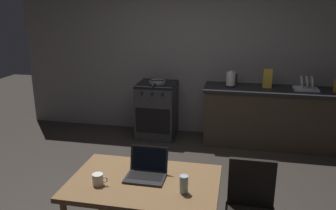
% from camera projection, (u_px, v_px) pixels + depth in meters
% --- Properties ---
extents(ground_plane, '(12.00, 12.00, 0.00)m').
position_uv_depth(ground_plane, '(160.00, 204.00, 3.71)').
color(ground_plane, '#2D2823').
extents(back_wall, '(6.40, 0.10, 2.55)m').
position_uv_depth(back_wall, '(210.00, 57.00, 5.45)').
color(back_wall, gray).
rests_on(back_wall, ground_plane).
extents(kitchen_counter, '(2.16, 0.64, 0.89)m').
position_uv_depth(kitchen_counter, '(275.00, 117.00, 5.16)').
color(kitchen_counter, '#382D23').
rests_on(kitchen_counter, ground_plane).
extents(stove_oven, '(0.60, 0.62, 0.89)m').
position_uv_depth(stove_oven, '(157.00, 110.00, 5.51)').
color(stove_oven, '#2D2D30').
rests_on(stove_oven, ground_plane).
extents(dining_table, '(1.20, 0.79, 0.73)m').
position_uv_depth(dining_table, '(144.00, 189.00, 2.75)').
color(dining_table, brown).
rests_on(dining_table, ground_plane).
extents(chair, '(0.40, 0.40, 0.89)m').
position_uv_depth(chair, '(250.00, 208.00, 2.76)').
color(chair, black).
rests_on(chair, ground_plane).
extents(laptop, '(0.32, 0.27, 0.22)m').
position_uv_depth(laptop, '(146.00, 171.00, 2.78)').
color(laptop, '#232326').
rests_on(laptop, dining_table).
extents(electric_kettle, '(0.17, 0.15, 0.24)m').
position_uv_depth(electric_kettle, '(231.00, 79.00, 5.13)').
color(electric_kettle, black).
rests_on(electric_kettle, kitchen_counter).
extents(frying_pan, '(0.26, 0.44, 0.05)m').
position_uv_depth(frying_pan, '(157.00, 82.00, 5.35)').
color(frying_pan, gray).
rests_on(frying_pan, stove_oven).
extents(coffee_mug, '(0.12, 0.09, 0.09)m').
position_uv_depth(coffee_mug, '(98.00, 179.00, 2.66)').
color(coffee_mug, silver).
rests_on(coffee_mug, dining_table).
extents(drinking_glass, '(0.07, 0.07, 0.14)m').
position_uv_depth(drinking_glass, '(184.00, 184.00, 2.54)').
color(drinking_glass, '#99B7C6').
rests_on(drinking_glass, dining_table).
extents(cereal_box, '(0.13, 0.05, 0.29)m').
position_uv_depth(cereal_box, '(268.00, 78.00, 5.04)').
color(cereal_box, gold).
rests_on(cereal_box, kitchen_counter).
extents(dish_rack, '(0.34, 0.26, 0.21)m').
position_uv_depth(dish_rack, '(306.00, 87.00, 4.94)').
color(dish_rack, silver).
rests_on(dish_rack, kitchen_counter).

